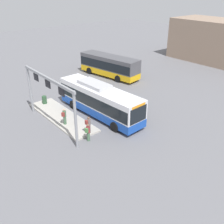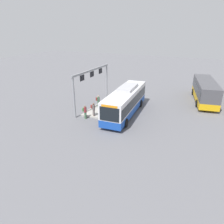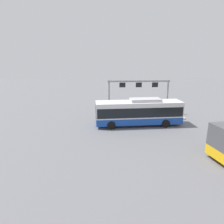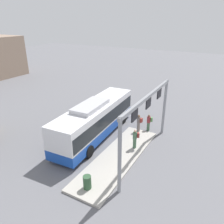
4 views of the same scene
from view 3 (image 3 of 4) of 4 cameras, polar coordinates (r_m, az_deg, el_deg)
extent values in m
plane|color=slate|center=(25.41, 7.63, -3.79)|extent=(120.00, 120.00, 0.00)
cube|color=#B2ADA3|center=(29.02, 10.63, -1.32)|extent=(10.00, 2.80, 0.16)
cube|color=#1947AD|center=(25.17, 7.70, -2.12)|extent=(10.89, 3.09, 0.85)
cube|color=silver|center=(24.79, 7.81, 0.91)|extent=(10.89, 3.09, 1.90)
cube|color=black|center=(24.84, 7.79, 0.47)|extent=(10.68, 3.11, 1.20)
cube|color=black|center=(24.13, -4.77, 0.36)|extent=(0.16, 2.12, 1.50)
cube|color=#B7B7BC|center=(24.74, 9.72, 3.49)|extent=(3.86, 1.95, 0.36)
cube|color=orange|center=(23.93, -4.65, 2.33)|extent=(0.22, 1.75, 0.28)
cylinder|color=black|center=(23.54, -0.18, -3.92)|extent=(1.01, 0.35, 1.00)
cylinder|color=black|center=(25.81, -0.72, -2.17)|extent=(1.01, 0.35, 1.00)
cylinder|color=black|center=(25.10, 15.41, -3.25)|extent=(1.01, 0.35, 1.00)
cylinder|color=black|center=(27.24, 13.62, -1.67)|extent=(1.01, 0.35, 1.00)
cylinder|color=#476B4C|center=(28.56, -0.34, -0.60)|extent=(0.37, 0.37, 0.85)
cylinder|color=maroon|center=(28.37, -0.34, 0.81)|extent=(0.45, 0.45, 0.60)
sphere|color=brown|center=(28.27, -0.34, 1.61)|extent=(0.22, 0.22, 0.22)
cube|color=#4C8447|center=(28.58, -0.58, 0.98)|extent=(0.33, 0.28, 0.40)
cylinder|color=slate|center=(27.91, 1.45, -0.65)|extent=(0.29, 0.29, 0.85)
cylinder|color=slate|center=(27.71, 1.46, 0.80)|extent=(0.35, 0.35, 0.60)
sphere|color=brown|center=(27.62, 1.47, 1.62)|extent=(0.22, 0.22, 0.22)
cube|color=maroon|center=(27.96, 1.44, 0.99)|extent=(0.29, 0.19, 0.40)
cylinder|color=#476B4C|center=(29.09, 7.01, -0.09)|extent=(0.39, 0.39, 0.85)
cylinder|color=#476B4C|center=(28.91, 7.06, 1.29)|extent=(0.47, 0.47, 0.60)
sphere|color=tan|center=(28.81, 7.09, 2.08)|extent=(0.22, 0.22, 0.22)
cube|color=maroon|center=(29.09, 6.71, 1.45)|extent=(0.33, 0.30, 0.40)
cylinder|color=gray|center=(30.91, 15.85, 4.19)|extent=(0.24, 0.24, 5.20)
cylinder|color=gray|center=(29.32, -0.89, 4.19)|extent=(0.24, 0.24, 5.20)
cube|color=gray|center=(29.43, 7.87, 8.92)|extent=(9.28, 0.20, 0.24)
cube|color=black|center=(30.04, 12.46, 7.77)|extent=(0.90, 0.08, 0.70)
cube|color=black|center=(29.49, 7.83, 7.86)|extent=(0.90, 0.08, 0.70)
cube|color=black|center=(29.15, 3.06, 7.89)|extent=(0.90, 0.08, 0.70)
cylinder|color=#2D5133|center=(29.98, 18.23, -0.25)|extent=(0.52, 0.52, 0.90)
camera|label=1|loc=(41.36, -25.92, 19.91)|focal=41.21mm
camera|label=2|loc=(23.72, -54.81, 13.61)|focal=32.82mm
camera|label=4|loc=(38.96, 28.56, 16.29)|focal=35.36mm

